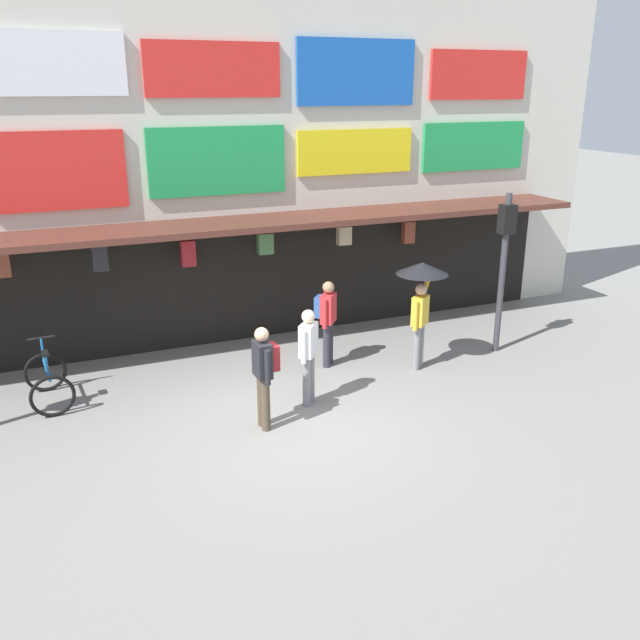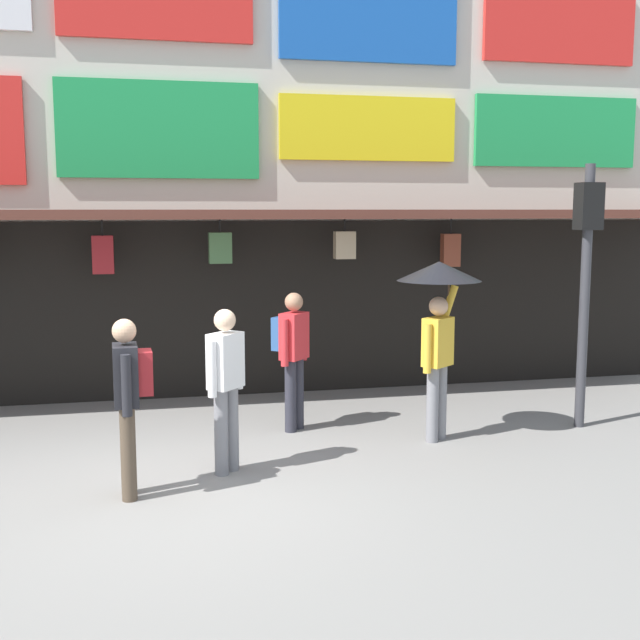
# 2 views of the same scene
# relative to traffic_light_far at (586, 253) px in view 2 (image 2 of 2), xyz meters

# --- Properties ---
(ground_plane) EXTENTS (80.00, 80.00, 0.00)m
(ground_plane) POSITION_rel_traffic_light_far_xyz_m (-4.94, -1.33, -2.14)
(ground_plane) COLOR gray
(shopfront) EXTENTS (18.00, 2.60, 8.00)m
(shopfront) POSITION_rel_traffic_light_far_xyz_m (-4.94, 3.23, 1.82)
(shopfront) COLOR beige
(shopfront) RESTS_ON ground
(traffic_light_far) EXTENTS (0.28, 0.33, 3.20)m
(traffic_light_far) POSITION_rel_traffic_light_far_xyz_m (0.00, 0.00, 0.00)
(traffic_light_far) COLOR #38383D
(traffic_light_far) RESTS_ON ground
(pedestrian_with_umbrella) EXTENTS (0.96, 0.96, 2.08)m
(pedestrian_with_umbrella) POSITION_rel_traffic_light_far_xyz_m (-1.94, -0.19, -0.50)
(pedestrian_with_umbrella) COLOR gray
(pedestrian_with_umbrella) RESTS_ON ground
(pedestrian_in_green) EXTENTS (0.47, 0.47, 1.68)m
(pedestrian_in_green) POSITION_rel_traffic_light_far_xyz_m (-3.49, 0.61, -1.16)
(pedestrian_in_green) COLOR #2D2D38
(pedestrian_in_green) RESTS_ON ground
(pedestrian_in_blue) EXTENTS (0.36, 0.53, 1.68)m
(pedestrian_in_blue) POSITION_rel_traffic_light_far_xyz_m (-5.38, -1.33, -1.16)
(pedestrian_in_blue) COLOR brown
(pedestrian_in_blue) RESTS_ON ground
(pedestrian_in_purple) EXTENTS (0.41, 0.41, 1.68)m
(pedestrian_in_purple) POSITION_rel_traffic_light_far_xyz_m (-4.44, -0.82, -1.19)
(pedestrian_in_purple) COLOR gray
(pedestrian_in_purple) RESTS_ON ground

